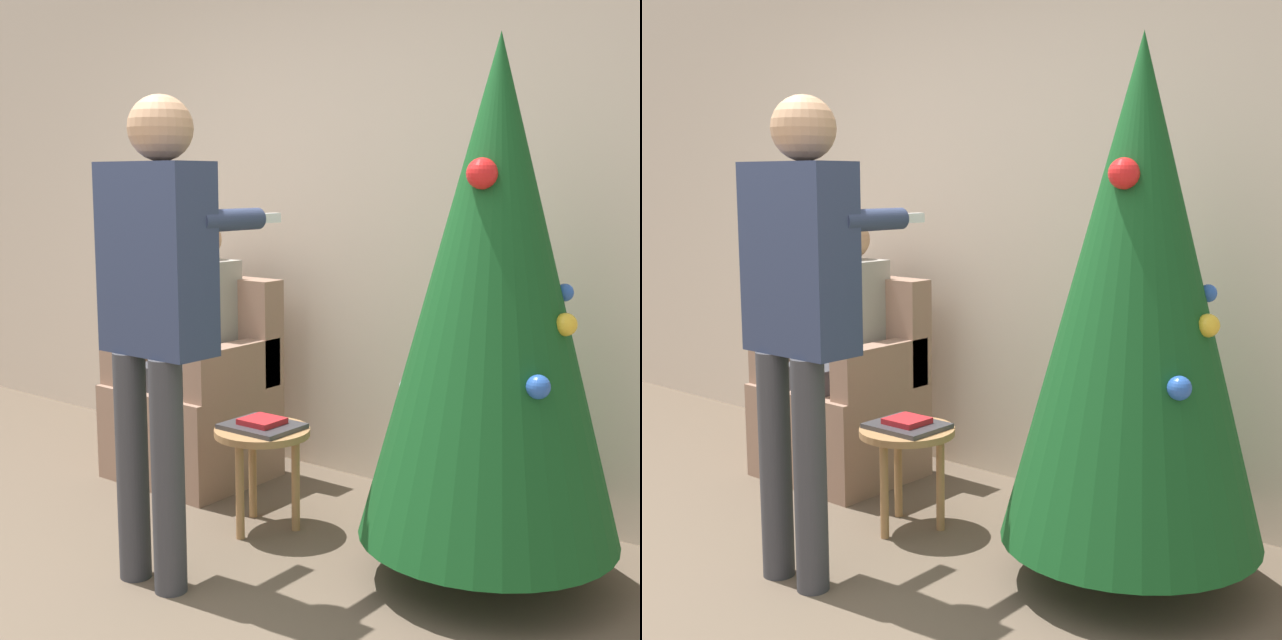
{
  "view_description": "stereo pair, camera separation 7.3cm",
  "coord_description": "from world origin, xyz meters",
  "views": [
    {
      "loc": [
        2.5,
        -1.34,
        1.49
      ],
      "look_at": [
        0.56,
        1.13,
        0.99
      ],
      "focal_mm": 50.0,
      "sensor_mm": 36.0,
      "label": 1
    },
    {
      "loc": [
        2.56,
        -1.29,
        1.49
      ],
      "look_at": [
        0.56,
        1.13,
        0.99
      ],
      "focal_mm": 50.0,
      "sensor_mm": 36.0,
      "label": 2
    }
  ],
  "objects": [
    {
      "name": "laptop",
      "position": [
        0.05,
        1.39,
        0.45
      ],
      "size": [
        0.31,
        0.25,
        0.02
      ],
      "color": "#38383D",
      "rests_on": "side_stool"
    },
    {
      "name": "person_standing",
      "position": [
        0.08,
        0.79,
        1.08
      ],
      "size": [
        0.45,
        0.57,
        1.79
      ],
      "color": "#38383D",
      "rests_on": "ground_plane"
    },
    {
      "name": "wall_back",
      "position": [
        0.0,
        2.23,
        1.35
      ],
      "size": [
        8.0,
        0.06,
        2.7
      ],
      "color": "beige",
      "rests_on": "ground_plane"
    },
    {
      "name": "book",
      "position": [
        0.05,
        1.39,
        0.48
      ],
      "size": [
        0.16,
        0.15,
        0.02
      ],
      "color": "#B21E23",
      "rests_on": "laptop"
    },
    {
      "name": "armchair",
      "position": [
        -0.69,
        1.72,
        0.37
      ],
      "size": [
        0.72,
        0.61,
        1.0
      ],
      "color": "#93705B",
      "rests_on": "ground_plane"
    },
    {
      "name": "person_seated",
      "position": [
        -0.69,
        1.7,
        0.72
      ],
      "size": [
        0.36,
        0.46,
        1.29
      ],
      "color": "#38383D",
      "rests_on": "ground_plane"
    },
    {
      "name": "side_stool",
      "position": [
        0.05,
        1.39,
        0.38
      ],
      "size": [
        0.41,
        0.41,
        0.44
      ],
      "color": "#A37547",
      "rests_on": "ground_plane"
    },
    {
      "name": "christmas_tree",
      "position": [
        1.04,
        1.53,
        1.08
      ],
      "size": [
        0.96,
        0.96,
        1.99
      ],
      "color": "brown",
      "rests_on": "ground_plane"
    }
  ]
}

